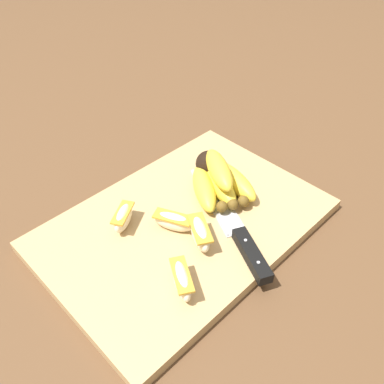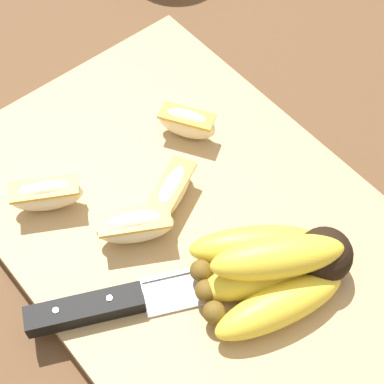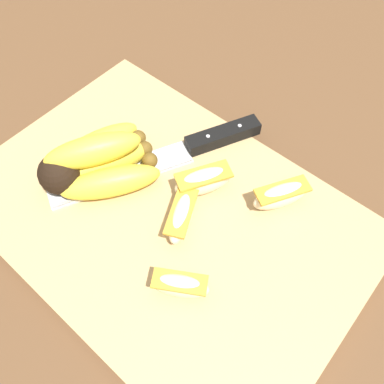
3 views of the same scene
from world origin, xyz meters
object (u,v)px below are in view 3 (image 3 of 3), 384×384
object	(u,v)px
apple_wedge_near	(180,285)
banana_bunch	(95,163)
apple_wedge_far	(281,195)
apple_wedge_middle	(182,216)
apple_wedge_extra	(203,181)
chefs_knife	(189,149)

from	to	relation	value
apple_wedge_near	banana_bunch	bearing A→B (deg)	-14.73
apple_wedge_far	apple_wedge_near	bearing A→B (deg)	83.77
apple_wedge_middle	apple_wedge_far	world-z (taller)	apple_wedge_far
banana_bunch	apple_wedge_extra	xyz separation A→B (m)	(-0.11, -0.07, -0.01)
apple_wedge_near	apple_wedge_middle	world-z (taller)	apple_wedge_near
apple_wedge_near	apple_wedge_extra	size ratio (longest dim) A/B	0.84
apple_wedge_extra	banana_bunch	bearing A→B (deg)	30.29
banana_bunch	apple_wedge_near	size ratio (longest dim) A/B	2.36
chefs_knife	apple_wedge_far	world-z (taller)	apple_wedge_far
apple_wedge_far	apple_wedge_extra	bearing A→B (deg)	28.33
banana_bunch	apple_wedge_far	xyz separation A→B (m)	(-0.19, -0.11, -0.01)
banana_bunch	apple_wedge_middle	size ratio (longest dim) A/B	2.03
chefs_knife	apple_wedge_middle	bearing A→B (deg)	126.22
chefs_knife	apple_wedge_middle	size ratio (longest dim) A/B	3.72
banana_bunch	apple_wedge_extra	world-z (taller)	banana_bunch
apple_wedge_far	apple_wedge_extra	world-z (taller)	apple_wedge_extra
apple_wedge_far	banana_bunch	bearing A→B (deg)	29.49
banana_bunch	apple_wedge_near	xyz separation A→B (m)	(-0.17, 0.05, -0.01)
banana_bunch	apple_wedge_middle	distance (m)	0.12
banana_bunch	apple_wedge_near	distance (m)	0.18
chefs_knife	apple_wedge_near	size ratio (longest dim) A/B	4.33
chefs_knife	apple_wedge_near	distance (m)	0.19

